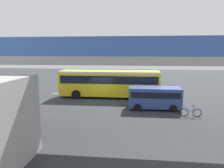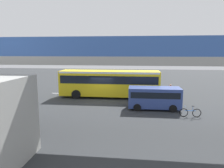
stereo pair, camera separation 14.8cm
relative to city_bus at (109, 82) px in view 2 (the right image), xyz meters
name	(u,v)px [view 2 (the right image)]	position (x,y,z in m)	size (l,w,h in m)	color
ground	(103,99)	(0.69, 0.78, -1.88)	(80.00, 80.00, 0.00)	#2D3033
city_bus	(109,82)	(0.00, 0.00, 0.00)	(11.54, 2.85, 3.15)	yellow
parked_van	(154,97)	(-4.83, 4.44, -0.70)	(4.80, 2.17, 2.05)	#33478C
bicycle_blue	(190,113)	(-7.60, 6.64, -1.51)	(1.77, 0.44, 0.96)	black
pedestrian	(170,92)	(-6.94, 0.54, -1.00)	(0.38, 0.38, 1.79)	#2D2D38
traffic_sign	(122,79)	(-1.38, -2.42, 0.01)	(0.08, 0.60, 2.80)	slate
lane_dash_leftmost	(154,96)	(-5.31, -1.53, -1.88)	(2.00, 0.20, 0.01)	silver
lane_dash_left	(121,95)	(-1.31, -1.53, -1.88)	(2.00, 0.20, 0.01)	silver
lane_dash_centre	(90,94)	(2.69, -1.53, -1.88)	(2.00, 0.20, 0.01)	silver
lane_dash_right	(60,93)	(6.69, -1.53, -1.88)	(2.00, 0.20, 0.01)	silver
pedestrian_overpass	(76,64)	(0.69, 11.12, 2.71)	(31.01, 2.60, 6.22)	#9E9E99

